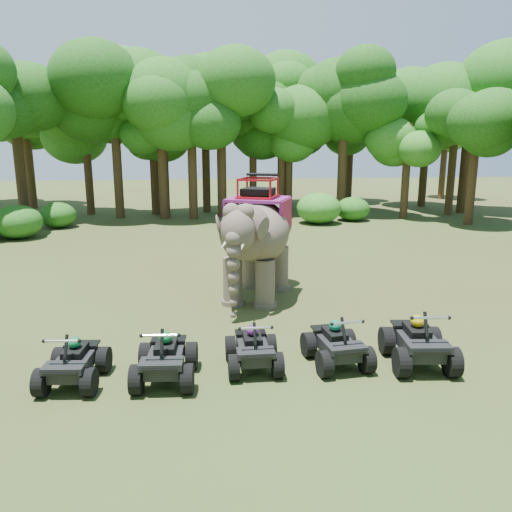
{
  "coord_description": "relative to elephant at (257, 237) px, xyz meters",
  "views": [
    {
      "loc": [
        -1.39,
        -11.34,
        4.8
      ],
      "look_at": [
        0.0,
        1.2,
        1.9
      ],
      "focal_mm": 35.0,
      "sensor_mm": 36.0,
      "label": 1
    }
  ],
  "objects": [
    {
      "name": "tree_38",
      "position": [
        18.83,
        25.88,
        1.83
      ],
      "size": [
        5.23,
        5.23,
        7.48
      ],
      "primitive_type": null,
      "color": "#195114",
      "rests_on": "ground"
    },
    {
      "name": "tree_1",
      "position": [
        3.73,
        18.64,
        1.39
      ],
      "size": [
        4.62,
        4.62,
        6.6
      ],
      "primitive_type": null,
      "color": "#195114",
      "rests_on": "ground"
    },
    {
      "name": "tree_34",
      "position": [
        4.82,
        24.8,
        2.27
      ],
      "size": [
        5.86,
        5.86,
        8.36
      ],
      "primitive_type": null,
      "color": "#195114",
      "rests_on": "ground"
    },
    {
      "name": "tree_42",
      "position": [
        -4.75,
        19.24,
        2.93
      ],
      "size": [
        6.78,
        6.78,
        9.69
      ],
      "primitive_type": null,
      "color": "#195114",
      "rests_on": "ground"
    },
    {
      "name": "atv_4",
      "position": [
        2.95,
        -5.3,
        -1.24
      ],
      "size": [
        1.48,
        1.92,
        1.33
      ],
      "primitive_type": null,
      "rotation": [
        0.0,
        0.0,
        -0.09
      ],
      "color": "black",
      "rests_on": "ground"
    },
    {
      "name": "ground",
      "position": [
        -0.32,
        -3.72,
        -1.91
      ],
      "size": [
        110.0,
        110.0,
        0.0
      ],
      "primitive_type": "plane",
      "color": "#47381E",
      "rests_on": "ground"
    },
    {
      "name": "atv_0",
      "position": [
        -4.35,
        -5.39,
        -1.33
      ],
      "size": [
        1.28,
        1.67,
        1.16
      ],
      "primitive_type": null,
      "rotation": [
        0.0,
        0.0,
        -0.09
      ],
      "color": "black",
      "rests_on": "ground"
    },
    {
      "name": "tree_40",
      "position": [
        14.96,
        21.15,
        2.66
      ],
      "size": [
        6.4,
        6.4,
        9.14
      ],
      "primitive_type": null,
      "color": "#195114",
      "rests_on": "ground"
    },
    {
      "name": "tree_29",
      "position": [
        -12.33,
        16.26,
        3.08
      ],
      "size": [
        6.99,
        6.99,
        9.98
      ],
      "primitive_type": null,
      "color": "#195114",
      "rests_on": "ground"
    },
    {
      "name": "tree_4",
      "position": [
        14.0,
        12.61,
        1.53
      ],
      "size": [
        4.82,
        4.82,
        6.88
      ],
      "primitive_type": null,
      "color": "#195114",
      "rests_on": "ground"
    },
    {
      "name": "tree_47",
      "position": [
        -2.19,
        16.71,
        2.36
      ],
      "size": [
        5.98,
        5.98,
        8.54
      ],
      "primitive_type": null,
      "color": "#195114",
      "rests_on": "ground"
    },
    {
      "name": "tree_46",
      "position": [
        -6.92,
        17.73,
        2.54
      ],
      "size": [
        6.23,
        6.23,
        8.9
      ],
      "primitive_type": null,
      "color": "#195114",
      "rests_on": "ground"
    },
    {
      "name": "tree_39",
      "position": [
        1.93,
        19.71,
        1.65
      ],
      "size": [
        4.99,
        4.99,
        7.12
      ],
      "primitive_type": null,
      "color": "#195114",
      "rests_on": "ground"
    },
    {
      "name": "tree_44",
      "position": [
        10.17,
        24.26,
        1.76
      ],
      "size": [
        5.14,
        5.14,
        7.34
      ],
      "primitive_type": null,
      "color": "#195114",
      "rests_on": "ground"
    },
    {
      "name": "tree_0",
      "position": [
        -0.32,
        17.66,
        3.06
      ],
      "size": [
        6.95,
        6.95,
        9.93
      ],
      "primitive_type": null,
      "color": "#195114",
      "rests_on": "ground"
    },
    {
      "name": "tree_43",
      "position": [
        4.27,
        18.83,
        2.35
      ],
      "size": [
        5.96,
        5.96,
        8.51
      ],
      "primitive_type": null,
      "color": "#195114",
      "rests_on": "ground"
    },
    {
      "name": "atv_1",
      "position": [
        -2.51,
        -5.46,
        -1.29
      ],
      "size": [
        1.32,
        1.74,
        1.24
      ],
      "primitive_type": null,
      "rotation": [
        0.0,
        0.0,
        -0.06
      ],
      "color": "black",
      "rests_on": "ground"
    },
    {
      "name": "tree_31",
      "position": [
        -4.04,
        16.99,
        2.74
      ],
      "size": [
        6.51,
        6.51,
        9.3
      ],
      "primitive_type": null,
      "color": "#195114",
      "rests_on": "ground"
    },
    {
      "name": "tree_3",
      "position": [
        11.22,
        15.56,
        1.38
      ],
      "size": [
        4.61,
        4.61,
        6.58
      ],
      "primitive_type": null,
      "color": "#195114",
      "rests_on": "ground"
    },
    {
      "name": "tree_37",
      "position": [
        -14.05,
        23.34,
        2.92
      ],
      "size": [
        6.77,
        6.77,
        9.67
      ],
      "primitive_type": null,
      "color": "#195114",
      "rests_on": "ground"
    },
    {
      "name": "tree_45",
      "position": [
        16.17,
        17.5,
        3.48
      ],
      "size": [
        7.54,
        7.54,
        10.78
      ],
      "primitive_type": null,
      "color": "#195114",
      "rests_on": "ground"
    },
    {
      "name": "elephant",
      "position": [
        0.0,
        0.0,
        0.0
      ],
      "size": [
        3.54,
        4.96,
        3.82
      ],
      "primitive_type": null,
      "rotation": [
        0.0,
        0.0,
        -0.38
      ],
      "color": "brown",
      "rests_on": "ground"
    },
    {
      "name": "tree_2",
      "position": [
        7.6,
        17.41,
        2.95
      ],
      "size": [
        6.8,
        6.8,
        9.71
      ],
      "primitive_type": null,
      "color": "#195114",
      "rests_on": "ground"
    },
    {
      "name": "tree_41",
      "position": [
        14.79,
        16.61,
        1.61
      ],
      "size": [
        4.92,
        4.92,
        7.03
      ],
      "primitive_type": null,
      "color": "#195114",
      "rests_on": "ground"
    },
    {
      "name": "atv_2",
      "position": [
        -0.67,
        -5.09,
        -1.34
      ],
      "size": [
        1.14,
        1.56,
        1.15
      ],
      "primitive_type": null,
      "rotation": [
        0.0,
        0.0,
        0.01
      ],
      "color": "black",
      "rests_on": "ground"
    },
    {
      "name": "tree_36",
      "position": [
        -3.96,
        17.58,
        1.75
      ],
      "size": [
        5.12,
        5.12,
        7.32
      ],
      "primitive_type": null,
      "color": "#195114",
      "rests_on": "ground"
    },
    {
      "name": "tree_33",
      "position": [
        4.23,
        21.42,
        2.97
      ],
      "size": [
        6.83,
        6.83,
        9.76
      ],
      "primitive_type": null,
      "color": "#195114",
      "rests_on": "ground"
    },
    {
      "name": "tree_30",
      "position": [
        -9.11,
        19.51,
        1.84
      ],
      "size": [
        5.25,
        5.25,
        7.5
      ],
      "primitive_type": null,
      "color": "#195114",
      "rests_on": "ground"
    },
    {
      "name": "atv_3",
      "position": [
        1.18,
        -5.1,
        -1.31
      ],
      "size": [
        1.35,
        1.73,
        1.19
      ],
      "primitive_type": null,
      "rotation": [
        0.0,
        0.0,
        0.11
      ],
      "color": "black",
      "rests_on": "ground"
    },
    {
      "name": "tree_32",
      "position": [
        -1.3,
        19.89,
        2.11
      ],
      "size": [
        5.63,
        5.63,
        8.05
      ],
      "primitive_type": null,
      "color": "#195114",
      "rests_on": "ground"
    }
  ]
}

